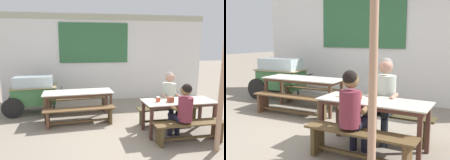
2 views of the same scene
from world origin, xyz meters
The scene contains 14 objects.
ground_plane centered at (0.00, 0.00, 0.00)m, with size 40.00×40.00×0.00m, color gray.
backdrop_wall centered at (-0.02, 2.98, 1.60)m, with size 7.25×0.23×3.04m.
dining_table_far centered at (-0.99, 1.09, 0.67)m, with size 1.87×0.82×0.75m.
dining_table_near centered at (1.26, -0.15, 0.67)m, with size 1.64×0.68×0.75m.
bench_far_back centered at (-1.03, 1.59, 0.30)m, with size 1.80×0.40×0.44m.
bench_far_front centered at (-0.95, 0.59, 0.30)m, with size 1.79×0.45×0.44m.
bench_near_back centered at (1.24, 0.36, 0.30)m, with size 1.59×0.35×0.44m.
bench_near_front centered at (1.27, -0.65, 0.30)m, with size 1.54×0.36×0.44m.
food_cart centered at (-2.29, 1.77, 0.65)m, with size 1.68×0.92×1.09m.
person_right_near_table centered at (1.25, 0.30, 0.76)m, with size 0.46×0.54×1.33m.
person_near_front centered at (1.13, -0.57, 0.70)m, with size 0.43×0.57×1.23m.
tissue_box centered at (1.02, -0.22, 0.81)m, with size 0.12×0.11×0.13m.
condiment_jar centered at (0.77, -0.16, 0.80)m, with size 0.09×0.09×0.11m.
wooden_support_post centered at (1.62, -1.02, 1.13)m, with size 0.10×0.10×2.25m, color tan.
Camera 1 is at (-0.86, -4.20, 1.97)m, focal length 31.99 mm.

